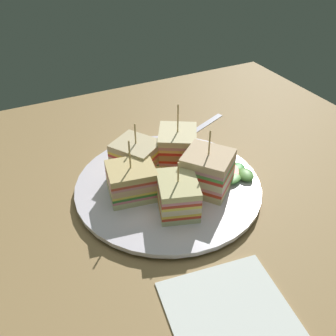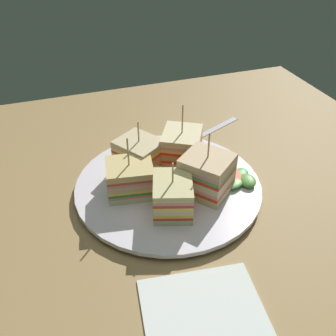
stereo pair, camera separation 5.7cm
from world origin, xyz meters
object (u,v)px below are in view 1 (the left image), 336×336
at_px(sandwich_wedge_4, 178,195).
at_px(plate, 168,186).
at_px(sandwich_wedge_1, 177,147).
at_px(spoon, 187,135).
at_px(sandwich_wedge_2, 137,158).
at_px(sandwich_wedge_3, 132,181).
at_px(sandwich_wedge_0, 207,171).
at_px(chip_pile, 156,175).
at_px(napkin, 228,309).

bearing_deg(sandwich_wedge_4, plate, 5.02).
xyz_separation_m(sandwich_wedge_1, spoon, (0.07, 0.08, -0.04)).
bearing_deg(sandwich_wedge_2, plate, -2.35).
relative_size(plate, sandwich_wedge_3, 3.05).
bearing_deg(sandwich_wedge_2, sandwich_wedge_0, 9.27).
distance_m(sandwich_wedge_2, sandwich_wedge_3, 0.06).
height_order(sandwich_wedge_1, sandwich_wedge_2, sandwich_wedge_1).
bearing_deg(spoon, plate, 27.58).
height_order(plate, spoon, plate).
bearing_deg(chip_pile, sandwich_wedge_3, -161.31).
relative_size(sandwich_wedge_0, sandwich_wedge_2, 1.14).
distance_m(sandwich_wedge_3, napkin, 0.23).
relative_size(sandwich_wedge_1, sandwich_wedge_2, 1.21).
xyz_separation_m(sandwich_wedge_3, sandwich_wedge_4, (0.05, -0.06, -0.00)).
bearing_deg(spoon, sandwich_wedge_1, 28.83).
bearing_deg(sandwich_wedge_3, sandwich_wedge_4, -41.53).
bearing_deg(chip_pile, sandwich_wedge_0, -38.92).
bearing_deg(sandwich_wedge_2, chip_pile, -7.81).
xyz_separation_m(plate, spoon, (0.11, 0.13, -0.00)).
bearing_deg(sandwich_wedge_0, plate, 14.97).
bearing_deg(spoon, sandwich_wedge_4, 34.39).
bearing_deg(plate, sandwich_wedge_2, 120.86).
relative_size(plate, sandwich_wedge_2, 3.26).
bearing_deg(spoon, sandwich_wedge_3, 14.97).
height_order(sandwich_wedge_0, sandwich_wedge_2, sandwich_wedge_0).
distance_m(sandwich_wedge_0, chip_pile, 0.08).
distance_m(plate, spoon, 0.17).
distance_m(sandwich_wedge_0, sandwich_wedge_2, 0.12).
distance_m(sandwich_wedge_4, spoon, 0.23).
xyz_separation_m(sandwich_wedge_2, spoon, (0.14, 0.08, -0.04)).
distance_m(sandwich_wedge_4, napkin, 0.17).
bearing_deg(napkin, sandwich_wedge_2, 89.36).
bearing_deg(sandwich_wedge_4, sandwich_wedge_1, -9.16).
height_order(plate, sandwich_wedge_2, sandwich_wedge_2).
xyz_separation_m(sandwich_wedge_1, sandwich_wedge_3, (-0.10, -0.05, -0.00)).
bearing_deg(sandwich_wedge_2, sandwich_wedge_4, -24.23).
xyz_separation_m(plate, sandwich_wedge_1, (0.04, 0.05, 0.04)).
distance_m(plate, sandwich_wedge_0, 0.07).
xyz_separation_m(sandwich_wedge_1, sandwich_wedge_2, (-0.07, 0.01, -0.00)).
bearing_deg(sandwich_wedge_3, plate, 10.37).
xyz_separation_m(plate, napkin, (-0.03, -0.22, -0.01)).
distance_m(plate, napkin, 0.23).
bearing_deg(sandwich_wedge_3, sandwich_wedge_0, -8.01).
bearing_deg(chip_pile, sandwich_wedge_1, 29.77).
distance_m(sandwich_wedge_2, chip_pile, 0.04).
distance_m(sandwich_wedge_0, sandwich_wedge_4, 0.07).
distance_m(sandwich_wedge_2, sandwich_wedge_4, 0.11).
relative_size(sandwich_wedge_0, napkin, 0.75).
xyz_separation_m(sandwich_wedge_3, chip_pile, (0.05, 0.02, -0.01)).
relative_size(chip_pile, napkin, 0.55).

